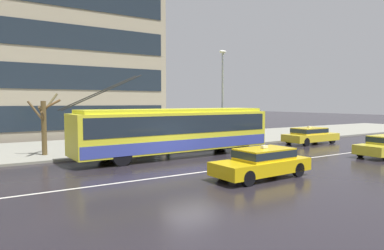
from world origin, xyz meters
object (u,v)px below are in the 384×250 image
(street_tree_bare, at_px, (44,123))
(taxi_oncoming_near, at_px, (262,161))
(taxi_ahead_of_bus, at_px, (310,135))
(pedestrian_walking_past, at_px, (155,123))
(pedestrian_at_shelter, at_px, (168,122))
(bus_shelter, at_px, (138,122))
(trolleybus, at_px, (177,130))
(pedestrian_approaching_curb, at_px, (134,127))
(street_lamp, at_px, (223,89))

(street_tree_bare, bearing_deg, taxi_oncoming_near, -56.62)
(taxi_ahead_of_bus, relative_size, pedestrian_walking_past, 2.33)
(pedestrian_at_shelter, height_order, pedestrian_walking_past, pedestrian_at_shelter)
(bus_shelter, bearing_deg, taxi_oncoming_near, -82.31)
(taxi_oncoming_near, bearing_deg, bus_shelter, 97.69)
(taxi_ahead_of_bus, distance_m, bus_shelter, 13.49)
(trolleybus, bearing_deg, pedestrian_approaching_curb, 127.31)
(taxi_oncoming_near, relative_size, pedestrian_at_shelter, 2.23)
(bus_shelter, distance_m, pedestrian_approaching_curb, 1.16)
(pedestrian_walking_past, bearing_deg, pedestrian_at_shelter, -23.11)
(taxi_ahead_of_bus, bearing_deg, taxi_oncoming_near, -149.45)
(bus_shelter, height_order, pedestrian_at_shelter, bus_shelter)
(pedestrian_approaching_curb, xyz_separation_m, street_tree_bare, (-5.04, 1.40, 0.38))
(trolleybus, height_order, taxi_oncoming_near, trolleybus)
(pedestrian_walking_past, relative_size, street_lamp, 0.29)
(trolleybus, distance_m, taxi_oncoming_near, 7.07)
(trolleybus, xyz_separation_m, taxi_ahead_of_bus, (11.87, -0.17, -0.87))
(taxi_ahead_of_bus, xyz_separation_m, pedestrian_approaching_curb, (-13.66, 2.52, 0.97))
(bus_shelter, bearing_deg, street_tree_bare, 174.99)
(bus_shelter, bearing_deg, street_lamp, -6.00)
(taxi_oncoming_near, xyz_separation_m, street_lamp, (5.09, 9.59, 3.53))
(trolleybus, xyz_separation_m, pedestrian_approaching_curb, (-1.79, 2.35, 0.10))
(taxi_oncoming_near, xyz_separation_m, pedestrian_walking_past, (0.25, 11.04, 1.05))
(bus_shelter, distance_m, street_tree_bare, 5.73)
(taxi_oncoming_near, height_order, pedestrian_approaching_curb, pedestrian_approaching_curb)
(taxi_oncoming_near, distance_m, bus_shelter, 10.44)
(bus_shelter, distance_m, pedestrian_at_shelter, 2.49)
(bus_shelter, height_order, street_tree_bare, street_tree_bare)
(pedestrian_walking_past, bearing_deg, street_tree_bare, -177.88)
(trolleybus, height_order, bus_shelter, trolleybus)
(taxi_oncoming_near, xyz_separation_m, pedestrian_at_shelter, (1.06, 10.69, 1.11))
(trolleybus, height_order, street_tree_bare, trolleybus)
(taxi_oncoming_near, bearing_deg, pedestrian_walking_past, 88.71)
(street_lamp, bearing_deg, taxi_ahead_of_bus, -22.80)
(trolleybus, xyz_separation_m, street_tree_bare, (-6.83, 3.75, 0.48))
(street_tree_bare, bearing_deg, pedestrian_walking_past, 2.12)
(street_lamp, height_order, street_tree_bare, street_lamp)
(bus_shelter, height_order, pedestrian_walking_past, bus_shelter)
(pedestrian_approaching_curb, bearing_deg, bus_shelter, 53.58)
(street_lamp, distance_m, street_tree_bare, 12.43)
(pedestrian_at_shelter, relative_size, pedestrian_approaching_curb, 1.04)
(taxi_oncoming_near, distance_m, pedestrian_walking_past, 11.09)
(taxi_ahead_of_bus, distance_m, pedestrian_walking_past, 12.15)
(bus_shelter, xyz_separation_m, street_tree_bare, (-5.71, 0.50, 0.10))
(pedestrian_approaching_curb, bearing_deg, taxi_oncoming_near, -77.63)
(pedestrian_approaching_curb, height_order, street_tree_bare, street_tree_bare)
(taxi_oncoming_near, distance_m, street_lamp, 11.41)
(taxi_ahead_of_bus, relative_size, street_tree_bare, 1.28)
(trolleybus, height_order, pedestrian_approaching_curb, trolleybus)
(taxi_oncoming_near, height_order, bus_shelter, bus_shelter)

